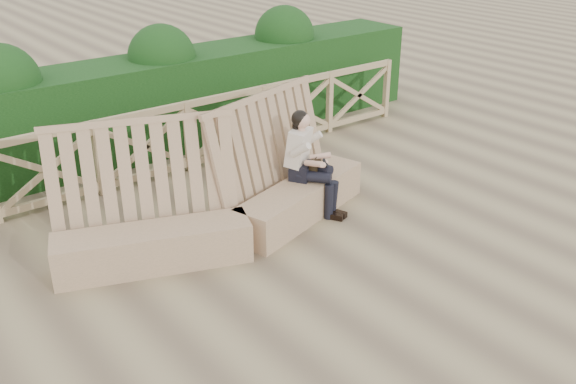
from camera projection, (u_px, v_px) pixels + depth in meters
ground at (294, 283)px, 7.06m from camera, size 60.00×60.00×0.00m
bench at (228, 208)px, 7.85m from camera, size 4.35×1.48×1.61m
woman at (307, 159)px, 8.35m from camera, size 0.63×0.86×1.41m
guardrail at (145, 147)px, 9.33m from camera, size 10.10×0.09×1.10m
hedge at (109, 114)px, 10.10m from camera, size 12.00×1.20×1.50m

